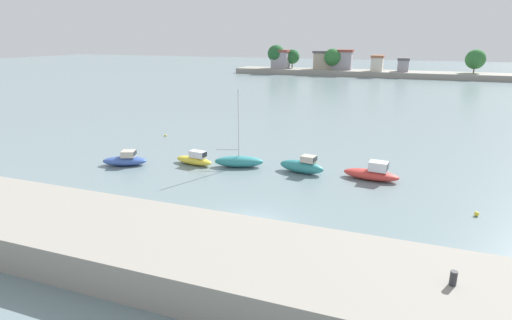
{
  "coord_description": "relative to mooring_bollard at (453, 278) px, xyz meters",
  "views": [
    {
      "loc": [
        8.8,
        -22.56,
        11.71
      ],
      "look_at": [
        -3.38,
        10.01,
        1.14
      ],
      "focal_mm": 28.73,
      "sensor_mm": 36.0,
      "label": 1
    }
  ],
  "objects": [
    {
      "name": "moored_boat_0",
      "position": [
        -26.9,
        13.76,
        -1.73
      ],
      "size": [
        4.41,
        2.98,
        1.42
      ],
      "rotation": [
        0.0,
        0.0,
        0.37
      ],
      "color": "#3856A8",
      "rests_on": "ground"
    },
    {
      "name": "moored_boat_3",
      "position": [
        -10.73,
        17.45,
        -1.61
      ],
      "size": [
        4.32,
        2.02,
        1.65
      ],
      "rotation": [
        0.0,
        0.0,
        -0.16
      ],
      "color": "teal",
      "rests_on": "ground"
    },
    {
      "name": "moored_boat_4",
      "position": [
        -4.71,
        17.73,
        -1.68
      ],
      "size": [
        4.79,
        2.08,
        1.64
      ],
      "rotation": [
        0.0,
        0.0,
        -0.1
      ],
      "color": "#C63833",
      "rests_on": "ground"
    },
    {
      "name": "mooring_buoy_2",
      "position": [
        2.65,
        12.62,
        -2.08
      ],
      "size": [
        0.32,
        0.32,
        0.32
      ],
      "primitive_type": "sphere",
      "color": "yellow",
      "rests_on": "ground"
    },
    {
      "name": "mooring_buoy_3",
      "position": [
        -10.31,
        20.59,
        -2.03
      ],
      "size": [
        0.41,
        0.41,
        0.41
      ],
      "primitive_type": "sphere",
      "color": "yellow",
      "rests_on": "ground"
    },
    {
      "name": "seawall_embankment",
      "position": [
        -11.24,
        -0.18,
        -1.28
      ],
      "size": [
        79.96,
        7.07,
        1.93
      ],
      "primitive_type": "cube",
      "color": "gray",
      "rests_on": "ground"
    },
    {
      "name": "mooring_bollard",
      "position": [
        0.0,
        0.0,
        0.0
      ],
      "size": [
        0.29,
        0.29,
        0.63
      ],
      "primitive_type": "cylinder",
      "color": "#2D2D33",
      "rests_on": "seawall_embankment"
    },
    {
      "name": "moored_boat_1",
      "position": [
        -20.89,
        16.25,
        -1.75
      ],
      "size": [
        4.09,
        1.82,
        1.37
      ],
      "rotation": [
        0.0,
        0.0,
        -0.15
      ],
      "color": "yellow",
      "rests_on": "ground"
    },
    {
      "name": "mooring_buoy_1",
      "position": [
        -29.73,
        25.04,
        -2.1
      ],
      "size": [
        0.27,
        0.27,
        0.27
      ],
      "primitive_type": "sphere",
      "color": "yellow",
      "rests_on": "ground"
    },
    {
      "name": "moored_boat_2",
      "position": [
        -16.68,
        17.05,
        -1.7
      ],
      "size": [
        4.76,
        2.75,
        7.15
      ],
      "rotation": [
        0.0,
        0.0,
        0.31
      ],
      "color": "teal",
      "rests_on": "ground"
    },
    {
      "name": "distant_shoreline",
      "position": [
        -16.64,
        114.43,
        0.34
      ],
      "size": [
        90.36,
        10.38,
        8.96
      ],
      "color": "gray",
      "rests_on": "ground"
    },
    {
      "name": "ground_plane",
      "position": [
        -11.24,
        6.1,
        -2.24
      ],
      "size": [
        400.0,
        400.0,
        0.0
      ],
      "primitive_type": "plane",
      "color": "slate"
    },
    {
      "name": "mooring_buoy_0",
      "position": [
        -4.83,
        21.08,
        -2.04
      ],
      "size": [
        0.4,
        0.4,
        0.4
      ],
      "primitive_type": "sphere",
      "color": "orange",
      "rests_on": "ground"
    }
  ]
}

